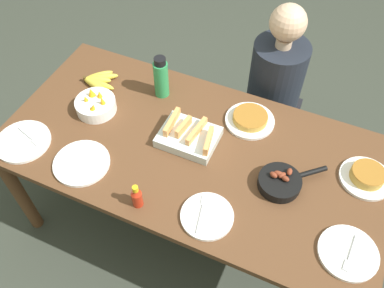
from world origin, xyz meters
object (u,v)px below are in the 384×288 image
(frittata_plate_side, at_px, (367,176))
(hot_sauce_bottle, at_px, (137,197))
(skillet, at_px, (281,182))
(empty_plate_near_front, at_px, (348,253))
(banana_bunch, at_px, (98,81))
(person_figure, at_px, (270,106))
(frittata_plate_center, at_px, (250,119))
(water_bottle, at_px, (161,78))
(fruit_bowl_mango, at_px, (96,105))
(empty_plate_mid_edge, at_px, (82,163))
(empty_plate_far_right, at_px, (207,216))
(empty_plate_far_left, at_px, (23,141))
(melon_tray, at_px, (189,136))

(frittata_plate_side, xyz_separation_m, hot_sauce_bottle, (-0.89, -0.54, 0.03))
(skillet, xyz_separation_m, hot_sauce_bottle, (-0.54, -0.35, 0.03))
(frittata_plate_side, distance_m, empty_plate_near_front, 0.40)
(skillet, bearing_deg, banana_bunch, 125.75)
(frittata_plate_side, height_order, person_figure, person_figure)
(frittata_plate_center, relative_size, person_figure, 0.21)
(water_bottle, bearing_deg, person_figure, 37.16)
(empty_plate_near_front, relative_size, fruit_bowl_mango, 1.17)
(frittata_plate_center, height_order, fruit_bowl_mango, fruit_bowl_mango)
(empty_plate_mid_edge, bearing_deg, hot_sauce_bottle, -12.98)
(empty_plate_mid_edge, xyz_separation_m, water_bottle, (0.13, 0.58, 0.11))
(empty_plate_far_right, relative_size, person_figure, 0.19)
(banana_bunch, distance_m, person_figure, 1.04)
(empty_plate_near_front, xyz_separation_m, empty_plate_far_left, (-1.56, -0.07, -0.00))
(hot_sauce_bottle, bearing_deg, person_figure, 73.48)
(empty_plate_near_front, height_order, fruit_bowl_mango, fruit_bowl_mango)
(frittata_plate_side, bearing_deg, empty_plate_mid_edge, -159.62)
(frittata_plate_side, xyz_separation_m, empty_plate_far_left, (-1.57, -0.47, -0.02))
(fruit_bowl_mango, bearing_deg, hot_sauce_bottle, -40.92)
(empty_plate_near_front, relative_size, person_figure, 0.20)
(empty_plate_far_left, height_order, empty_plate_far_right, same)
(frittata_plate_side, distance_m, empty_plate_far_left, 1.64)
(banana_bunch, distance_m, empty_plate_near_front, 1.52)
(banana_bunch, xyz_separation_m, skillet, (1.11, -0.24, 0.01))
(frittata_plate_center, height_order, empty_plate_mid_edge, frittata_plate_center)
(banana_bunch, xyz_separation_m, person_figure, (0.89, 0.47, -0.28))
(fruit_bowl_mango, relative_size, water_bottle, 0.86)
(hot_sauce_bottle, bearing_deg, skillet, 32.70)
(empty_plate_near_front, bearing_deg, banana_bunch, 163.10)
(empty_plate_mid_edge, bearing_deg, melon_tray, 40.17)
(water_bottle, xyz_separation_m, hot_sauce_bottle, (0.21, -0.66, -0.06))
(frittata_plate_center, bearing_deg, melon_tray, -134.47)
(empty_plate_far_right, bearing_deg, melon_tray, 124.74)
(empty_plate_near_front, bearing_deg, water_bottle, 154.83)
(frittata_plate_center, bearing_deg, empty_plate_far_right, -88.83)
(frittata_plate_side, xyz_separation_m, empty_plate_mid_edge, (-1.23, -0.46, -0.02))
(empty_plate_far_right, bearing_deg, fruit_bowl_mango, 155.89)
(empty_plate_near_front, height_order, empty_plate_mid_edge, same)
(fruit_bowl_mango, distance_m, water_bottle, 0.37)
(skillet, height_order, empty_plate_near_front, skillet)
(frittata_plate_side, distance_m, fruit_bowl_mango, 1.36)
(frittata_plate_side, relative_size, water_bottle, 0.98)
(skillet, distance_m, empty_plate_mid_edge, 0.92)
(empty_plate_far_right, bearing_deg, empty_plate_near_front, 7.73)
(empty_plate_far_left, bearing_deg, person_figure, 44.70)
(banana_bunch, relative_size, water_bottle, 0.84)
(banana_bunch, bearing_deg, hot_sauce_bottle, -45.59)
(empty_plate_near_front, distance_m, person_figure, 1.11)
(frittata_plate_side, bearing_deg, empty_plate_far_right, -141.05)
(skillet, distance_m, fruit_bowl_mango, 1.01)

